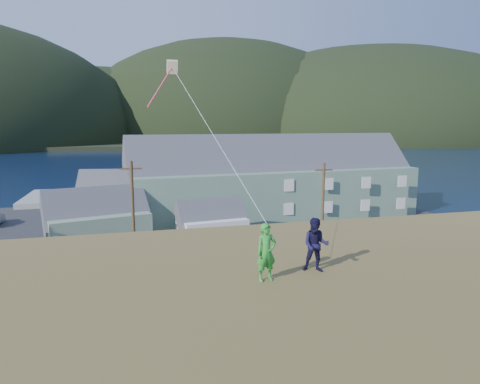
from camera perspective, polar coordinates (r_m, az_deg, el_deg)
name	(u,v)px	position (r m, az deg, el deg)	size (l,w,h in m)	color
ground	(175,282)	(33.82, -8.67, -11.72)	(900.00, 900.00, 0.00)	#0A1638
grass_strip	(178,291)	(31.95, -8.29, -12.88)	(110.00, 8.00, 0.10)	#4C3D19
waterfront_lot	(159,229)	(50.03, -10.69, -4.86)	(72.00, 36.00, 0.12)	#28282B
wharf	(112,196)	(72.49, -16.68, -0.48)	(26.00, 14.00, 0.90)	gray
far_shore	(133,138)	(361.69, -14.11, 7.00)	(900.00, 320.00, 2.00)	black
far_hills	(184,138)	(313.44, -7.46, 7.11)	(760.00, 265.00, 143.00)	black
lodge	(274,179)	(54.67, 4.59, 1.67)	(37.50, 13.48, 12.92)	slate
shed_palegreen_near	(97,220)	(44.15, -18.51, -3.57)	(10.88, 8.26, 7.04)	gray
shed_white	(212,223)	(43.14, -3.78, -4.15)	(7.36, 5.36, 5.43)	white
shed_palegreen_far	(124,196)	(56.57, -15.24, -0.49)	(12.16, 8.18, 7.58)	slate
utility_poles	(115,221)	(33.82, -16.31, -3.72)	(33.95, 0.24, 9.57)	#47331E
parked_cars	(76,222)	(52.51, -21.01, -3.75)	(24.58, 12.77, 1.58)	red
kite_flyer_green	(266,252)	(13.05, 3.53, -8.03)	(0.65, 0.42, 1.78)	green
kite_flyer_navy	(316,245)	(14.05, 10.07, -6.96)	(0.85, 0.67, 1.76)	#161336
kite_rig	(172,71)	(19.03, -9.11, 15.59)	(1.62, 3.85, 9.24)	beige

